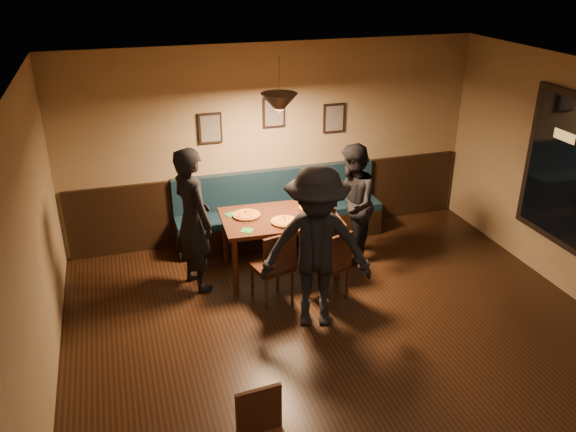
# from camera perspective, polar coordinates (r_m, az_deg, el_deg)

# --- Properties ---
(floor) EXTENTS (7.00, 7.00, 0.00)m
(floor) POSITION_cam_1_polar(r_m,az_deg,el_deg) (6.10, 8.09, -15.38)
(floor) COLOR black
(floor) RESTS_ON ground
(ceiling) EXTENTS (7.00, 7.00, 0.00)m
(ceiling) POSITION_cam_1_polar(r_m,az_deg,el_deg) (4.83, 10.07, 11.10)
(ceiling) COLOR silver
(ceiling) RESTS_ON ground
(wall_back) EXTENTS (6.00, 0.00, 6.00)m
(wall_back) POSITION_cam_1_polar(r_m,az_deg,el_deg) (8.35, -1.43, 7.17)
(wall_back) COLOR #8C704F
(wall_back) RESTS_ON ground
(wall_left) EXTENTS (0.00, 7.00, 7.00)m
(wall_left) POSITION_cam_1_polar(r_m,az_deg,el_deg) (4.93, -24.67, -8.30)
(wall_left) COLOR #8C704F
(wall_left) RESTS_ON ground
(wainscot) EXTENTS (5.88, 0.06, 1.00)m
(wainscot) POSITION_cam_1_polar(r_m,az_deg,el_deg) (8.64, -1.31, 1.40)
(wainscot) COLOR black
(wainscot) RESTS_ON ground
(booth_bench) EXTENTS (3.00, 0.60, 1.00)m
(booth_bench) POSITION_cam_1_polar(r_m,az_deg,el_deg) (8.40, -0.80, 0.71)
(booth_bench) COLOR #0F232D
(booth_bench) RESTS_ON ground
(picture_left) EXTENTS (0.32, 0.04, 0.42)m
(picture_left) POSITION_cam_1_polar(r_m,az_deg,el_deg) (8.05, -7.63, 8.52)
(picture_left) COLOR black
(picture_left) RESTS_ON wall_back
(picture_center) EXTENTS (0.32, 0.04, 0.42)m
(picture_center) POSITION_cam_1_polar(r_m,az_deg,el_deg) (8.20, -1.40, 10.11)
(picture_center) COLOR black
(picture_center) RESTS_ON wall_back
(picture_right) EXTENTS (0.32, 0.04, 0.42)m
(picture_right) POSITION_cam_1_polar(r_m,az_deg,el_deg) (8.52, 4.52, 9.55)
(picture_right) COLOR black
(picture_right) RESTS_ON wall_back
(pendant_lamp) EXTENTS (0.44, 0.44, 0.25)m
(pendant_lamp) POSITION_cam_1_polar(r_m,az_deg,el_deg) (6.98, -0.87, 10.92)
(pendant_lamp) COLOR black
(pendant_lamp) RESTS_ON ceiling
(dining_table) EXTENTS (1.53, 1.03, 0.80)m
(dining_table) POSITION_cam_1_polar(r_m,az_deg,el_deg) (7.63, -0.78, -2.73)
(dining_table) COLOR black
(dining_table) RESTS_ON floor
(chair_near_left) EXTENTS (0.50, 0.50, 0.95)m
(chair_near_left) POSITION_cam_1_polar(r_m,az_deg,el_deg) (6.97, -1.59, -4.83)
(chair_near_left) COLOR black
(chair_near_left) RESTS_ON floor
(chair_near_right) EXTENTS (0.52, 0.52, 0.92)m
(chair_near_right) POSITION_cam_1_polar(r_m,az_deg,el_deg) (7.04, 3.88, -4.74)
(chair_near_right) COLOR black
(chair_near_right) RESTS_ON floor
(diner_left) EXTENTS (0.65, 0.78, 1.84)m
(diner_left) POSITION_cam_1_polar(r_m,az_deg,el_deg) (7.15, -9.28, -0.37)
(diner_left) COLOR black
(diner_left) RESTS_ON floor
(diner_right) EXTENTS (0.86, 0.96, 1.64)m
(diner_right) POSITION_cam_1_polar(r_m,az_deg,el_deg) (7.79, 6.24, 1.15)
(diner_right) COLOR black
(diner_right) RESTS_ON floor
(diner_front) EXTENTS (1.37, 1.02, 1.88)m
(diner_front) POSITION_cam_1_polar(r_m,az_deg,el_deg) (6.34, 2.79, -3.22)
(diner_front) COLOR black
(diner_front) RESTS_ON floor
(pizza_a) EXTENTS (0.36, 0.36, 0.04)m
(pizza_a) POSITION_cam_1_polar(r_m,az_deg,el_deg) (7.46, -4.09, 0.11)
(pizza_a) COLOR orange
(pizza_a) RESTS_ON dining_table
(pizza_b) EXTENTS (0.42, 0.42, 0.04)m
(pizza_b) POSITION_cam_1_polar(r_m,az_deg,el_deg) (7.26, -0.35, -0.53)
(pizza_b) COLOR #BF5F23
(pizza_b) RESTS_ON dining_table
(pizza_c) EXTENTS (0.47, 0.47, 0.04)m
(pizza_c) POSITION_cam_1_polar(r_m,az_deg,el_deg) (7.68, 2.42, 0.89)
(pizza_c) COLOR orange
(pizza_c) RESTS_ON dining_table
(soda_glass) EXTENTS (0.10, 0.10, 0.17)m
(soda_glass) POSITION_cam_1_polar(r_m,az_deg,el_deg) (7.34, 4.40, 0.22)
(soda_glass) COLOR black
(soda_glass) RESTS_ON dining_table
(tabasco_bottle) EXTENTS (0.04, 0.04, 0.13)m
(tabasco_bottle) POSITION_cam_1_polar(r_m,az_deg,el_deg) (7.57, 2.78, 0.90)
(tabasco_bottle) COLOR #9E050F
(tabasco_bottle) RESTS_ON dining_table
(napkin_a) EXTENTS (0.19, 0.19, 0.01)m
(napkin_a) POSITION_cam_1_polar(r_m,az_deg,el_deg) (7.53, -5.58, 0.15)
(napkin_a) COLOR #1B6526
(napkin_a) RESTS_ON dining_table
(napkin_b) EXTENTS (0.18, 0.18, 0.01)m
(napkin_b) POSITION_cam_1_polar(r_m,az_deg,el_deg) (7.09, -4.03, -1.41)
(napkin_b) COLOR #207A2F
(napkin_b) RESTS_ON dining_table
(cutlery_set) EXTENTS (0.17, 0.05, 0.00)m
(cutlery_set) POSITION_cam_1_polar(r_m,az_deg,el_deg) (7.14, 0.22, -1.17)
(cutlery_set) COLOR silver
(cutlery_set) RESTS_ON dining_table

